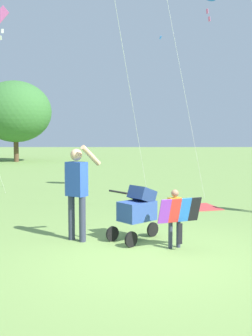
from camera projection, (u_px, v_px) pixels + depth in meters
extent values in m
plane|color=#75994C|center=(150.00, 257.00, 6.27)|extent=(120.00, 120.00, 0.00)
cylinder|color=brown|center=(18.00, 151.00, 29.08)|extent=(0.36, 0.36, 1.60)
ellipsoid|color=#387033|center=(17.00, 112.00, 28.84)|extent=(5.33, 4.79, 4.53)
cylinder|color=#33384C|center=(180.00, 233.00, 6.82)|extent=(0.07, 0.07, 0.51)
cylinder|color=#33384C|center=(172.00, 234.00, 6.76)|extent=(0.07, 0.07, 0.51)
cube|color=orange|center=(176.00, 209.00, 6.75)|extent=(0.26, 0.21, 0.38)
cylinder|color=#A37556|center=(183.00, 209.00, 6.80)|extent=(0.05, 0.05, 0.34)
cylinder|color=#A37556|center=(169.00, 211.00, 6.70)|extent=(0.05, 0.05, 0.34)
sphere|color=#A37556|center=(177.00, 193.00, 6.73)|extent=(0.13, 0.13, 0.13)
cube|color=black|center=(196.00, 209.00, 6.69)|extent=(0.23, 0.21, 0.43)
cube|color=blue|center=(186.00, 210.00, 6.62)|extent=(0.23, 0.21, 0.43)
cube|color=red|center=(177.00, 211.00, 6.55)|extent=(0.23, 0.21, 0.43)
cube|color=purple|center=(166.00, 212.00, 6.48)|extent=(0.23, 0.21, 0.43)
cube|color=black|center=(182.00, 234.00, 6.60)|extent=(0.08, 0.04, 0.36)
cylinder|color=#33384C|center=(73.00, 217.00, 7.32)|extent=(0.12, 0.12, 0.84)
cylinder|color=#33384C|center=(84.00, 219.00, 7.17)|extent=(0.12, 0.12, 0.84)
cube|color=#284CA8|center=(78.00, 179.00, 7.18)|extent=(0.43, 0.39, 0.63)
cylinder|color=tan|center=(69.00, 181.00, 7.31)|extent=(0.09, 0.09, 0.56)
cylinder|color=tan|center=(93.00, 156.00, 7.14)|extent=(0.36, 0.48, 0.40)
sphere|color=tan|center=(78.00, 155.00, 7.14)|extent=(0.22, 0.22, 0.22)
cylinder|color=black|center=(154.00, 229.00, 7.55)|extent=(0.24, 0.22, 0.28)
cylinder|color=black|center=(114.00, 234.00, 7.22)|extent=(0.24, 0.22, 0.28)
cylinder|color=black|center=(133.00, 239.00, 6.83)|extent=(0.24, 0.22, 0.28)
cube|color=#2D4C93|center=(139.00, 211.00, 7.24)|extent=(0.77, 0.75, 0.36)
cube|color=navy|center=(144.00, 194.00, 7.30)|extent=(0.59, 0.59, 0.35)
cylinder|color=black|center=(120.00, 192.00, 6.91)|extent=(0.35, 0.39, 0.04)
cylinder|color=silver|center=(127.00, 66.00, 8.80)|extent=(1.33, 3.37, 7.09)
cube|color=pink|center=(209.00, 11.00, 11.61)|extent=(0.06, 0.08, 0.14)
cube|color=pink|center=(211.00, 19.00, 11.65)|extent=(0.07, 0.09, 0.14)
cylinder|color=silver|center=(187.00, 98.00, 11.11)|extent=(1.52, 1.49, 6.10)
cube|color=pink|center=(3.00, 15.00, 12.79)|extent=(0.68, 0.46, 0.73)
cube|color=white|center=(4.00, 31.00, 12.83)|extent=(0.08, 0.03, 0.14)
cube|color=white|center=(2.00, 38.00, 12.83)|extent=(0.09, 0.06, 0.14)
cube|color=blue|center=(162.00, 37.00, 32.87)|extent=(0.22, 0.29, 0.27)
cube|color=#CC3D3D|center=(194.00, 208.00, 10.56)|extent=(1.59, 1.38, 0.02)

